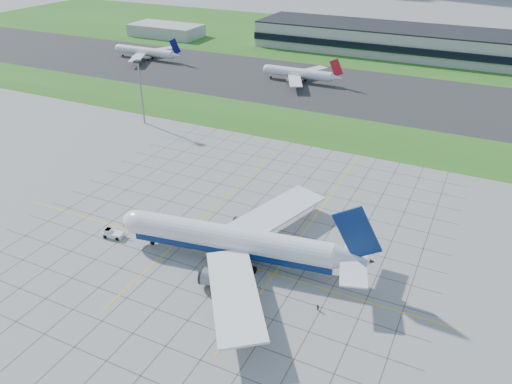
# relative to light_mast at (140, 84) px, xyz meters

# --- Properties ---
(ground) EXTENTS (1400.00, 1400.00, 0.00)m
(ground) POSITION_rel_light_mast_xyz_m (70.00, -65.00, -16.18)
(ground) COLOR gray
(ground) RESTS_ON ground
(grass_median) EXTENTS (700.00, 35.00, 0.04)m
(grass_median) POSITION_rel_light_mast_xyz_m (70.00, 25.00, -16.16)
(grass_median) COLOR #25631C
(grass_median) RESTS_ON ground
(asphalt_taxiway) EXTENTS (700.00, 75.00, 0.04)m
(asphalt_taxiway) POSITION_rel_light_mast_xyz_m (70.00, 80.00, -16.15)
(asphalt_taxiway) COLOR #383838
(asphalt_taxiway) RESTS_ON ground
(grass_far) EXTENTS (700.00, 145.00, 0.04)m
(grass_far) POSITION_rel_light_mast_xyz_m (70.00, 190.00, -16.16)
(grass_far) COLOR #25631C
(grass_far) RESTS_ON ground
(apron_markings) EXTENTS (120.00, 130.00, 0.03)m
(apron_markings) POSITION_rel_light_mast_xyz_m (70.43, -53.91, -16.17)
(apron_markings) COLOR #474744
(apron_markings) RESTS_ON ground
(terminal) EXTENTS (260.00, 43.00, 15.80)m
(terminal) POSITION_rel_light_mast_xyz_m (110.00, 164.87, -8.29)
(terminal) COLOR #B7B7B2
(terminal) RESTS_ON ground
(service_block) EXTENTS (50.00, 25.00, 8.00)m
(service_block) POSITION_rel_light_mast_xyz_m (-90.00, 145.00, -12.18)
(service_block) COLOR #B7B7B2
(service_block) RESTS_ON ground
(light_mast) EXTENTS (2.50, 2.50, 25.60)m
(light_mast) POSITION_rel_light_mast_xyz_m (0.00, 0.00, 0.00)
(light_mast) COLOR gray
(light_mast) RESTS_ON ground
(airliner) EXTENTS (64.51, 64.90, 20.39)m
(airliner) POSITION_rel_light_mast_xyz_m (77.05, -66.08, -10.60)
(airliner) COLOR white
(airliner) RESTS_ON ground
(pushback_tug) EXTENTS (7.99, 3.44, 2.19)m
(pushback_tug) POSITION_rel_light_mast_xyz_m (43.28, -71.22, -15.21)
(pushback_tug) COLOR white
(pushback_tug) RESTS_ON ground
(crew_near) EXTENTS (0.51, 0.71, 1.83)m
(crew_near) POSITION_rel_light_mast_xyz_m (42.92, -66.15, -15.27)
(crew_near) COLOR black
(crew_near) RESTS_ON ground
(crew_far) EXTENTS (0.97, 0.95, 1.58)m
(crew_far) POSITION_rel_light_mast_xyz_m (101.50, -74.37, -15.39)
(crew_far) COLOR black
(crew_far) RESTS_ON ground
(distant_jet_0) EXTENTS (44.47, 42.66, 14.08)m
(distant_jet_0) POSITION_rel_light_mast_xyz_m (-62.81, 85.43, -11.69)
(distant_jet_0) COLOR white
(distant_jet_0) RESTS_ON ground
(distant_jet_1) EXTENTS (40.57, 42.66, 14.08)m
(distant_jet_1) POSITION_rel_light_mast_xyz_m (35.77, 81.82, -11.70)
(distant_jet_1) COLOR white
(distant_jet_1) RESTS_ON ground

